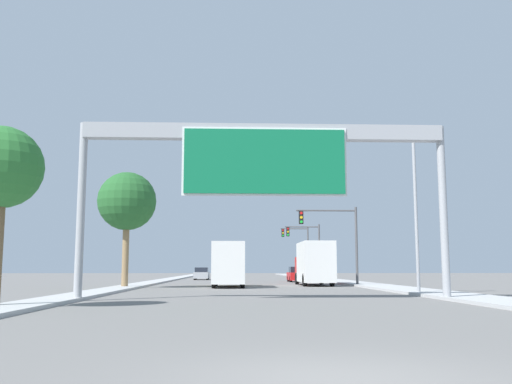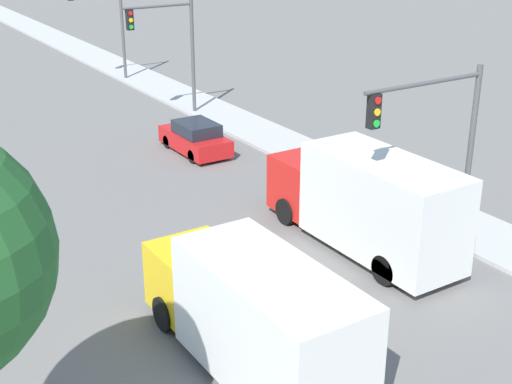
{
  "view_description": "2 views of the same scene",
  "coord_description": "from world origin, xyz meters",
  "px_view_note": "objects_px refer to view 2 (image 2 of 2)",
  "views": [
    {
      "loc": [
        -1.39,
        -7.56,
        1.43
      ],
      "look_at": [
        0.0,
        27.62,
        6.13
      ],
      "focal_mm": 40.0,
      "sensor_mm": 36.0,
      "label": 1
    },
    {
      "loc": [
        -9.86,
        22.69,
        11.09
      ],
      "look_at": [
        1.12,
        39.89,
        2.86
      ],
      "focal_mm": 50.0,
      "sensor_mm": 36.0,
      "label": 2
    }
  ],
  "objects_px": {
    "truck_box_secondary": "(253,316)",
    "traffic_light_mid_block": "(172,40)",
    "car_near_center": "(195,138)",
    "truck_box_primary": "(366,202)",
    "traffic_light_far_intersection": "(106,13)",
    "traffic_light_near_intersection": "(440,133)"
  },
  "relations": [
    {
      "from": "car_near_center",
      "to": "truck_box_primary",
      "type": "relative_size",
      "value": 0.52
    },
    {
      "from": "truck_box_primary",
      "to": "traffic_light_far_intersection",
      "type": "height_order",
      "value": "traffic_light_far_intersection"
    },
    {
      "from": "car_near_center",
      "to": "traffic_light_far_intersection",
      "type": "xyz_separation_m",
      "value": [
        2.17,
        16.23,
        3.83
      ]
    },
    {
      "from": "truck_box_primary",
      "to": "traffic_light_mid_block",
      "type": "distance_m",
      "value": 18.87
    },
    {
      "from": "truck_box_secondary",
      "to": "traffic_light_mid_block",
      "type": "height_order",
      "value": "traffic_light_mid_block"
    },
    {
      "from": "traffic_light_near_intersection",
      "to": "truck_box_secondary",
      "type": "bearing_deg",
      "value": -164.17
    },
    {
      "from": "car_near_center",
      "to": "truck_box_secondary",
      "type": "height_order",
      "value": "truck_box_secondary"
    },
    {
      "from": "traffic_light_near_intersection",
      "to": "traffic_light_mid_block",
      "type": "distance_m",
      "value": 20.0
    },
    {
      "from": "truck_box_secondary",
      "to": "traffic_light_mid_block",
      "type": "xyz_separation_m",
      "value": [
        9.02,
        22.46,
        2.64
      ]
    },
    {
      "from": "car_near_center",
      "to": "traffic_light_far_intersection",
      "type": "height_order",
      "value": "traffic_light_far_intersection"
    },
    {
      "from": "traffic_light_near_intersection",
      "to": "traffic_light_mid_block",
      "type": "height_order",
      "value": "traffic_light_mid_block"
    },
    {
      "from": "truck_box_primary",
      "to": "car_near_center",
      "type": "bearing_deg",
      "value": 90.0
    },
    {
      "from": "traffic_light_far_intersection",
      "to": "traffic_light_mid_block",
      "type": "bearing_deg",
      "value": -90.88
    },
    {
      "from": "truck_box_primary",
      "to": "traffic_light_near_intersection",
      "type": "xyz_separation_m",
      "value": [
        1.69,
        -1.41,
        2.53
      ]
    },
    {
      "from": "truck_box_primary",
      "to": "traffic_light_near_intersection",
      "type": "bearing_deg",
      "value": -39.94
    },
    {
      "from": "truck_box_primary",
      "to": "truck_box_secondary",
      "type": "height_order",
      "value": "truck_box_primary"
    },
    {
      "from": "truck_box_primary",
      "to": "traffic_light_near_intersection",
      "type": "distance_m",
      "value": 3.36
    },
    {
      "from": "truck_box_primary",
      "to": "truck_box_secondary",
      "type": "distance_m",
      "value": 8.0
    },
    {
      "from": "truck_box_secondary",
      "to": "traffic_light_mid_block",
      "type": "distance_m",
      "value": 24.35
    },
    {
      "from": "traffic_light_mid_block",
      "to": "truck_box_primary",
      "type": "bearing_deg",
      "value": -96.21
    },
    {
      "from": "car_near_center",
      "to": "traffic_light_near_intersection",
      "type": "relative_size",
      "value": 0.67
    },
    {
      "from": "truck_box_primary",
      "to": "traffic_light_mid_block",
      "type": "relative_size",
      "value": 1.27
    }
  ]
}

